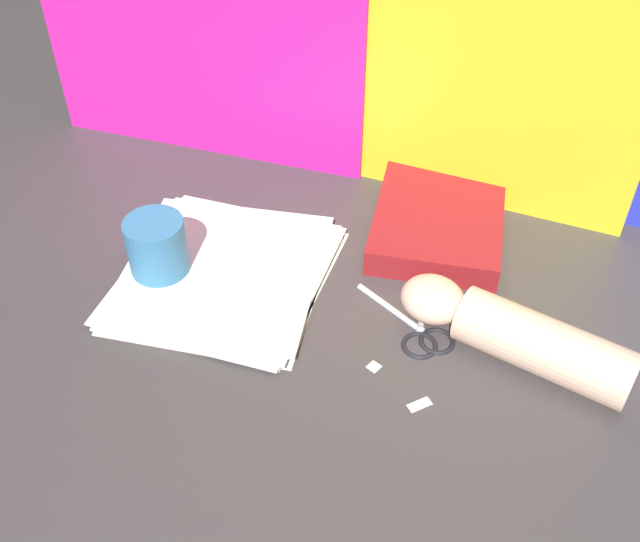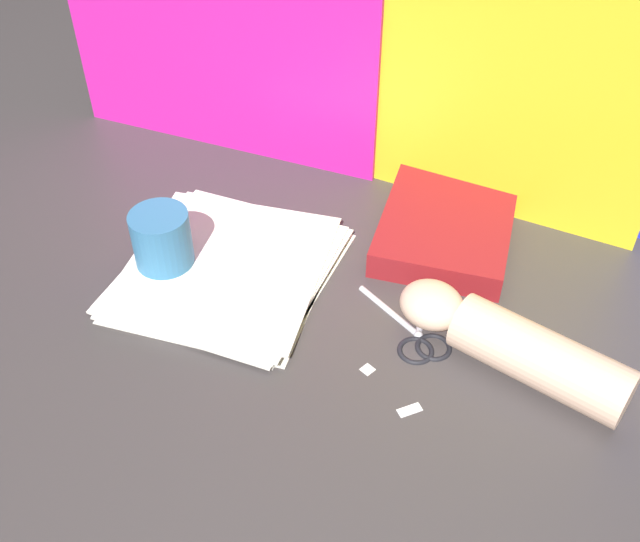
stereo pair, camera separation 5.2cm
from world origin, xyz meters
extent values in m
plane|color=#3D3838|center=(0.00, 0.00, 0.00)|extent=(6.00, 6.00, 0.00)
cube|color=#D81E9E|center=(-0.27, 0.35, 0.22)|extent=(0.55, 0.04, 0.44)
cube|color=yellow|center=(0.03, 0.35, 0.29)|extent=(0.81, 0.11, 0.58)
cube|color=#2833D1|center=(0.32, 0.35, 0.26)|extent=(0.66, 0.07, 0.51)
cube|color=white|center=(-0.12, 0.04, 0.00)|extent=(0.29, 0.31, 0.00)
cube|color=white|center=(-0.11, 0.04, 0.00)|extent=(0.29, 0.31, 0.00)
cube|color=white|center=(-0.12, 0.03, 0.01)|extent=(0.28, 0.30, 0.00)
cube|color=white|center=(-0.11, 0.04, 0.01)|extent=(0.28, 0.30, 0.00)
cube|color=white|center=(-0.12, 0.03, 0.01)|extent=(0.28, 0.30, 0.00)
cube|color=white|center=(-0.12, 0.04, 0.02)|extent=(0.30, 0.32, 0.00)
cube|color=maroon|center=(0.16, 0.23, 0.02)|extent=(0.21, 0.25, 0.04)
sphere|color=silver|center=(0.18, 0.01, 0.00)|extent=(0.01, 0.01, 0.01)
cylinder|color=silver|center=(0.13, 0.04, 0.00)|extent=(0.10, 0.07, 0.01)
torus|color=black|center=(0.20, 0.00, 0.00)|extent=(0.07, 0.07, 0.01)
cylinder|color=silver|center=(0.17, 0.07, 0.00)|extent=(0.02, 0.12, 0.01)
torus|color=black|center=(0.18, -0.01, 0.00)|extent=(0.05, 0.05, 0.01)
cylinder|color=beige|center=(0.33, -0.01, 0.04)|extent=(0.23, 0.13, 0.07)
ellipsoid|color=beige|center=(0.18, 0.04, 0.04)|extent=(0.11, 0.10, 0.06)
cube|color=white|center=(0.20, -0.11, 0.00)|extent=(0.03, 0.03, 0.00)
cube|color=white|center=(0.13, -0.07, 0.00)|extent=(0.02, 0.02, 0.00)
cylinder|color=teal|center=(-0.20, 0.01, 0.05)|extent=(0.08, 0.08, 0.10)
camera|label=1|loc=(0.24, -0.68, 0.73)|focal=42.00mm
camera|label=2|loc=(0.29, -0.67, 0.73)|focal=42.00mm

